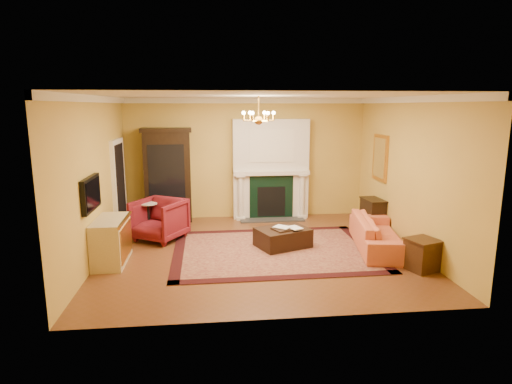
{
  "coord_description": "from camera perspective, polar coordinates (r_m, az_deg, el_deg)",
  "views": [
    {
      "loc": [
        -0.91,
        -7.99,
        2.82
      ],
      "look_at": [
        -0.02,
        0.3,
        1.13
      ],
      "focal_mm": 30.0,
      "sensor_mm": 36.0,
      "label": 1
    }
  ],
  "objects": [
    {
      "name": "coral_sofa",
      "position": [
        8.89,
        16.05,
        -4.69
      ],
      "size": [
        0.99,
        2.23,
        0.84
      ],
      "primitive_type": "imported",
      "rotation": [
        0.0,
        0.0,
        1.39
      ],
      "color": "#C6653F",
      "rests_on": "floor"
    },
    {
      "name": "ottoman_tray",
      "position": [
        8.6,
        3.8,
        -4.92
      ],
      "size": [
        0.55,
        0.5,
        0.03
      ],
      "primitive_type": "cube",
      "rotation": [
        0.0,
        0.0,
        0.44
      ],
      "color": "black",
      "rests_on": "leather_ottoman"
    },
    {
      "name": "wall_right",
      "position": [
        9.0,
        19.77,
        2.32
      ],
      "size": [
        0.02,
        5.5,
        3.0
      ],
      "primitive_type": "cube",
      "color": "gold",
      "rests_on": "floor"
    },
    {
      "name": "gilt_mirror",
      "position": [
        10.23,
        16.22,
        4.41
      ],
      "size": [
        0.06,
        0.76,
        1.05
      ],
      "color": "gold",
      "rests_on": "wall_right"
    },
    {
      "name": "wall_front",
      "position": [
        5.47,
        3.6,
        -2.55
      ],
      "size": [
        6.0,
        0.02,
        3.0
      ],
      "primitive_type": "cube",
      "color": "gold",
      "rests_on": "floor"
    },
    {
      "name": "topiary_right",
      "position": [
        10.81,
        4.86,
        4.05
      ],
      "size": [
        0.14,
        0.14,
        0.38
      ],
      "color": "gray",
      "rests_on": "fireplace"
    },
    {
      "name": "pedestal_table",
      "position": [
        9.69,
        -14.15,
        -3.19
      ],
      "size": [
        0.42,
        0.42,
        0.75
      ],
      "color": "black",
      "rests_on": "floor"
    },
    {
      "name": "console_table",
      "position": [
        10.2,
        15.29,
        -2.99
      ],
      "size": [
        0.41,
        0.66,
        0.7
      ],
      "primitive_type": "cube",
      "rotation": [
        0.0,
        0.0,
        0.09
      ],
      "color": "black",
      "rests_on": "floor"
    },
    {
      "name": "wall_back",
      "position": [
        10.87,
        -1.3,
        4.45
      ],
      "size": [
        6.0,
        0.02,
        3.0
      ],
      "primitive_type": "cube",
      "color": "gold",
      "rests_on": "floor"
    },
    {
      "name": "book_b",
      "position": [
        8.49,
        4.59,
        -3.99
      ],
      "size": [
        0.21,
        0.11,
        0.3
      ],
      "primitive_type": "imported",
      "rotation": [
        0.0,
        0.0,
        0.41
      ],
      "color": "gray",
      "rests_on": "ottoman_tray"
    },
    {
      "name": "china_cabinet",
      "position": [
        10.68,
        -11.68,
        1.92
      ],
      "size": [
        1.13,
        0.57,
        2.2
      ],
      "primitive_type": "cube",
      "rotation": [
        0.0,
        0.0,
        0.07
      ],
      "color": "black",
      "rests_on": "floor"
    },
    {
      "name": "chandelier",
      "position": [
        8.05,
        0.35,
        9.92
      ],
      "size": [
        0.63,
        0.55,
        0.53
      ],
      "color": "#BD8C34",
      "rests_on": "ceiling"
    },
    {
      "name": "book_a",
      "position": [
        8.46,
        3.12,
        -3.97
      ],
      "size": [
        0.18,
        0.2,
        0.32
      ],
      "primitive_type": "imported",
      "rotation": [
        0.0,
        0.0,
        0.86
      ],
      "color": "gray",
      "rests_on": "ottoman_tray"
    },
    {
      "name": "floor",
      "position": [
        8.53,
        0.33,
        -7.95
      ],
      "size": [
        6.0,
        5.5,
        0.02
      ],
      "primitive_type": "cube",
      "color": "brown",
      "rests_on": "ground"
    },
    {
      "name": "oriental_rug",
      "position": [
        8.56,
        2.44,
        -7.77
      ],
      "size": [
        3.98,
        3.0,
        0.02
      ],
      "primitive_type": "cube",
      "rotation": [
        0.0,
        0.0,
        0.01
      ],
      "color": "#4B1018",
      "rests_on": "floor"
    },
    {
      "name": "leather_ottoman",
      "position": [
        8.72,
        3.58,
        -6.06
      ],
      "size": [
        1.2,
        1.04,
        0.37
      ],
      "primitive_type": "cube",
      "rotation": [
        0.0,
        0.0,
        0.38
      ],
      "color": "black",
      "rests_on": "oriental_rug"
    },
    {
      "name": "wingback_armchair",
      "position": [
        9.34,
        -12.79,
        -3.36
      ],
      "size": [
        1.26,
        1.24,
        0.97
      ],
      "primitive_type": "imported",
      "rotation": [
        0.0,
        0.0,
        -0.54
      ],
      "color": "maroon",
      "rests_on": "floor"
    },
    {
      "name": "ceiling",
      "position": [
        8.05,
        0.35,
        12.78
      ],
      "size": [
        6.0,
        5.5,
        0.02
      ],
      "primitive_type": "cube",
      "color": "silver",
      "rests_on": "wall_back"
    },
    {
      "name": "end_table",
      "position": [
        8.05,
        21.26,
        -7.89
      ],
      "size": [
        0.58,
        0.58,
        0.53
      ],
      "primitive_type": "cube",
      "rotation": [
        0.0,
        0.0,
        0.33
      ],
      "color": "#34220E",
      "rests_on": "floor"
    },
    {
      "name": "wall_left",
      "position": [
        8.37,
        -20.6,
        1.62
      ],
      "size": [
        0.02,
        5.5,
        3.0
      ],
      "primitive_type": "cube",
      "color": "gold",
      "rests_on": "floor"
    },
    {
      "name": "topiary_left",
      "position": [
        10.65,
        -1.02,
        4.13
      ],
      "size": [
        0.16,
        0.16,
        0.43
      ],
      "color": "gray",
      "rests_on": "fireplace"
    },
    {
      "name": "commode",
      "position": [
        8.23,
        -18.74,
        -6.22
      ],
      "size": [
        0.52,
        1.1,
        0.82
      ],
      "primitive_type": "cube",
      "rotation": [
        0.0,
        0.0,
        0.0
      ],
      "color": "beige",
      "rests_on": "floor"
    },
    {
      "name": "fireplace",
      "position": [
        10.8,
        1.97,
        2.76
      ],
      "size": [
        1.9,
        0.7,
        2.5
      ],
      "color": "silver",
      "rests_on": "wall_back"
    },
    {
      "name": "doorway",
      "position": [
        10.07,
        -17.76,
        0.72
      ],
      "size": [
        0.08,
        1.05,
        2.1
      ],
      "color": "silver",
      "rests_on": "wall_left"
    },
    {
      "name": "crown_molding",
      "position": [
        9.0,
        -0.35,
        12.19
      ],
      "size": [
        6.0,
        5.5,
        0.12
      ],
      "color": "white",
      "rests_on": "ceiling"
    },
    {
      "name": "tv_panel",
      "position": [
        7.81,
        -21.14,
        -0.2
      ],
      "size": [
        0.09,
        0.95,
        0.58
      ],
      "color": "black",
      "rests_on": "wall_left"
    }
  ]
}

